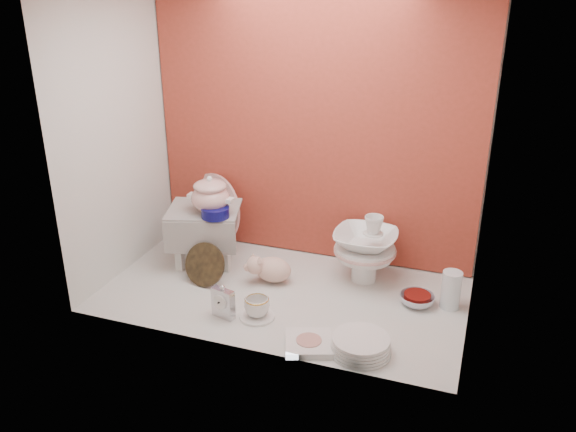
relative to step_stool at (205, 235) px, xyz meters
name	(u,v)px	position (x,y,z in m)	size (l,w,h in m)	color
ground	(283,293)	(0.52, -0.19, -0.16)	(1.80, 1.80, 0.00)	silver
niche_shell	(295,104)	(0.52, -0.01, 0.77)	(1.86, 1.03, 1.53)	#AB392A
step_stool	(205,235)	(0.00, 0.00, 0.00)	(0.38, 0.33, 0.32)	silver
soup_tureen	(210,194)	(0.06, -0.04, 0.26)	(0.24, 0.24, 0.20)	white
cobalt_bowl	(215,212)	(0.11, -0.08, 0.19)	(0.15, 0.15, 0.05)	#0C0A52
floral_platter	(213,210)	(-0.07, 0.24, 0.05)	(0.43, 0.08, 0.42)	white
blue_white_vase	(207,226)	(-0.08, 0.18, -0.03)	(0.25, 0.25, 0.26)	white
lacquer_tray	(205,265)	(0.11, -0.23, -0.05)	(0.23, 0.10, 0.22)	black
mantel_clock	(223,301)	(0.33, -0.49, -0.08)	(0.11, 0.04, 0.17)	silver
plush_pig	(273,269)	(0.43, -0.09, -0.09)	(0.25, 0.17, 0.15)	#DBAD9A
teacup_saucer	(257,316)	(0.48, -0.44, -0.15)	(0.17, 0.17, 0.01)	white
gold_rim_teacup	(257,307)	(0.48, -0.44, -0.10)	(0.12, 0.12, 0.09)	white
lattice_dish	(309,343)	(0.78, -0.58, -0.15)	(0.20, 0.20, 0.03)	white
dinner_plate_stack	(361,345)	(1.01, -0.55, -0.12)	(0.26, 0.26, 0.07)	white
crystal_bowl	(417,300)	(1.18, -0.07, -0.13)	(0.17, 0.17, 0.05)	silver
clear_glass_vase	(451,290)	(1.33, -0.04, -0.07)	(0.09, 0.09, 0.19)	silver
porcelain_tower	(365,248)	(0.87, 0.09, 0.03)	(0.33, 0.33, 0.37)	white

